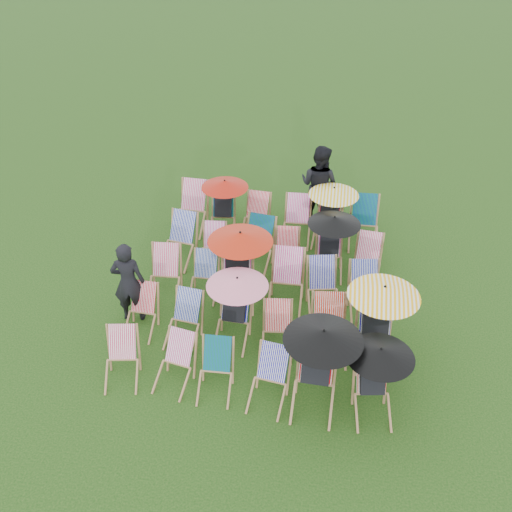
# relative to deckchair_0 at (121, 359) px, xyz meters

# --- Properties ---
(ground) EXTENTS (100.00, 100.00, 0.00)m
(ground) POSITION_rel_deckchair_0_xyz_m (1.97, 2.23, -0.42)
(ground) COLOR black
(ground) RESTS_ON ground
(deckchair_0) EXTENTS (0.68, 0.85, 0.84)m
(deckchair_0) POSITION_rel_deckchair_0_xyz_m (0.00, 0.00, 0.00)
(deckchair_0) COLOR #9B7048
(deckchair_0) RESTS_ON ground
(deckchair_1) EXTENTS (0.69, 0.86, 0.83)m
(deckchair_1) POSITION_rel_deckchair_0_xyz_m (0.87, 0.04, -0.00)
(deckchair_1) COLOR #9B7048
(deckchair_1) RESTS_ON ground
(deckchair_2) EXTENTS (0.58, 0.79, 0.83)m
(deckchair_2) POSITION_rel_deckchair_0_xyz_m (1.55, -0.02, -0.00)
(deckchair_2) COLOR #9B7048
(deckchair_2) RESTS_ON ground
(deckchair_3) EXTENTS (0.68, 0.86, 0.86)m
(deckchair_3) POSITION_rel_deckchair_0_xyz_m (2.42, -0.09, 0.01)
(deckchair_3) COLOR #9B7048
(deckchair_3) RESTS_ON ground
(deckchair_4) EXTENTS (1.20, 1.25, 1.42)m
(deckchair_4) POSITION_rel_deckchair_0_xyz_m (3.13, -0.02, 0.33)
(deckchair_4) COLOR #9B7048
(deckchair_4) RESTS_ON ground
(deckchair_5) EXTENTS (1.02, 1.11, 1.21)m
(deckchair_5) POSITION_rel_deckchair_0_xyz_m (4.00, -0.04, 0.22)
(deckchair_5) COLOR #9B7048
(deckchair_5) RESTS_ON ground
(deckchair_6) EXTENTS (0.57, 0.78, 0.82)m
(deckchair_6) POSITION_rel_deckchair_0_xyz_m (-0.06, 1.17, -0.01)
(deckchair_6) COLOR #9B7048
(deckchair_6) RESTS_ON ground
(deckchair_7) EXTENTS (0.67, 0.85, 0.86)m
(deckchair_7) POSITION_rel_deckchair_0_xyz_m (0.76, 1.05, 0.01)
(deckchair_7) COLOR #9B7048
(deckchair_7) RESTS_ON ground
(deckchair_8) EXTENTS (1.06, 1.11, 1.26)m
(deckchair_8) POSITION_rel_deckchair_0_xyz_m (1.63, 1.22, 0.25)
(deckchair_8) COLOR #9B7048
(deckchair_8) RESTS_ON ground
(deckchair_9) EXTENTS (0.63, 0.81, 0.83)m
(deckchair_9) POSITION_rel_deckchair_0_xyz_m (2.40, 1.05, -0.00)
(deckchair_9) COLOR #9B7048
(deckchair_9) RESTS_ON ground
(deckchair_10) EXTENTS (0.73, 0.96, 0.97)m
(deckchair_10) POSITION_rel_deckchair_0_xyz_m (3.27, 1.12, 0.07)
(deckchair_10) COLOR #9B7048
(deckchair_10) RESTS_ON ground
(deckchair_11) EXTENTS (1.19, 1.26, 1.41)m
(deckchair_11) POSITION_rel_deckchair_0_xyz_m (4.05, 1.16, 0.33)
(deckchair_11) COLOR #9B7048
(deckchair_11) RESTS_ON ground
(deckchair_12) EXTENTS (0.68, 0.91, 0.94)m
(deckchair_12) POSITION_rel_deckchair_0_xyz_m (0.07, 2.21, 0.05)
(deckchair_12) COLOR #9B7048
(deckchair_12) RESTS_ON ground
(deckchair_13) EXTENTS (0.55, 0.76, 0.82)m
(deckchair_13) POSITION_rel_deckchair_0_xyz_m (0.82, 2.34, -0.01)
(deckchair_13) COLOR #9B7048
(deckchair_13) RESTS_ON ground
(deckchair_14) EXTENTS (1.21, 1.31, 1.44)m
(deckchair_14) POSITION_rel_deckchair_0_xyz_m (1.50, 2.31, 0.34)
(deckchair_14) COLOR #9B7048
(deckchair_14) RESTS_ON ground
(deckchair_15) EXTENTS (0.68, 0.94, 1.01)m
(deckchair_15) POSITION_rel_deckchair_0_xyz_m (2.41, 2.30, 0.09)
(deckchair_15) COLOR #9B7048
(deckchair_15) RESTS_ON ground
(deckchair_16) EXTENTS (0.76, 0.95, 0.92)m
(deckchair_16) POSITION_rel_deckchair_0_xyz_m (3.11, 2.29, 0.04)
(deckchair_16) COLOR #9B7048
(deckchair_16) RESTS_ON ground
(deckchair_17) EXTENTS (0.74, 0.94, 0.92)m
(deckchair_17) POSITION_rel_deckchair_0_xyz_m (3.89, 2.27, 0.04)
(deckchair_17) COLOR #9B7048
(deckchair_17) RESTS_ON ground
(deckchair_18) EXTENTS (0.77, 0.98, 0.97)m
(deckchair_18) POSITION_rel_deckchair_0_xyz_m (0.04, 3.38, 0.07)
(deckchair_18) COLOR #9B7048
(deckchair_18) RESTS_ON ground
(deckchair_19) EXTENTS (0.61, 0.80, 0.81)m
(deckchair_19) POSITION_rel_deckchair_0_xyz_m (0.78, 3.38, -0.01)
(deckchair_19) COLOR #9B7048
(deckchair_19) RESTS_ON ground
(deckchair_20) EXTENTS (0.81, 1.02, 1.00)m
(deckchair_20) POSITION_rel_deckchair_0_xyz_m (1.67, 3.40, 0.08)
(deckchair_20) COLOR #9B7048
(deckchair_20) RESTS_ON ground
(deckchair_21) EXTENTS (0.61, 0.81, 0.83)m
(deckchair_21) POSITION_rel_deckchair_0_xyz_m (2.31, 3.38, -0.00)
(deckchair_21) COLOR #9B7048
(deckchair_21) RESTS_ON ground
(deckchair_22) EXTENTS (1.05, 1.11, 1.25)m
(deckchair_22) POSITION_rel_deckchair_0_xyz_m (3.17, 3.45, 0.24)
(deckchair_22) COLOR #9B7048
(deckchair_22) RESTS_ON ground
(deckchair_23) EXTENTS (0.66, 0.86, 0.87)m
(deckchair_23) POSITION_rel_deckchair_0_xyz_m (3.92, 3.35, 0.02)
(deckchair_23) COLOR #9B7048
(deckchair_23) RESTS_ON ground
(deckchair_24) EXTENTS (0.72, 0.98, 1.03)m
(deckchair_24) POSITION_rel_deckchair_0_xyz_m (-0.01, 4.64, 0.10)
(deckchair_24) COLOR #9B7048
(deckchair_24) RESTS_ON ground
(deckchair_25) EXTENTS (1.04, 1.11, 1.23)m
(deckchair_25) POSITION_rel_deckchair_0_xyz_m (0.74, 4.63, 0.23)
(deckchair_25) COLOR #9B7048
(deckchair_25) RESTS_ON ground
(deckchair_26) EXTENTS (0.66, 0.87, 0.89)m
(deckchair_26) POSITION_rel_deckchair_0_xyz_m (1.47, 4.61, 0.03)
(deckchair_26) COLOR #9B7048
(deckchair_26) RESTS_ON ground
(deckchair_27) EXTENTS (0.65, 0.89, 0.95)m
(deckchair_27) POSITION_rel_deckchair_0_xyz_m (2.40, 4.52, 0.06)
(deckchair_27) COLOR #9B7048
(deckchair_27) RESTS_ON ground
(deckchair_28) EXTENTS (1.07, 1.13, 1.28)m
(deckchair_28) POSITION_rel_deckchair_0_xyz_m (3.09, 4.60, 0.26)
(deckchair_28) COLOR #9B7048
(deckchair_28) RESTS_ON ground
(deckchair_29) EXTENTS (0.69, 0.94, 1.00)m
(deckchair_29) POSITION_rel_deckchair_0_xyz_m (3.85, 4.62, 0.08)
(deckchair_29) COLOR #9B7048
(deckchair_29) RESTS_ON ground
(person_left) EXTENTS (0.65, 0.47, 1.63)m
(person_left) POSITION_rel_deckchair_0_xyz_m (-0.33, 1.46, 0.40)
(person_left) COLOR black
(person_left) RESTS_ON ground
(person_rear) EXTENTS (1.13, 1.03, 1.88)m
(person_rear) POSITION_rel_deckchair_0_xyz_m (2.79, 5.39, 0.52)
(person_rear) COLOR black
(person_rear) RESTS_ON ground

